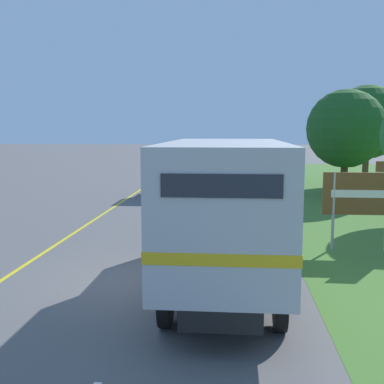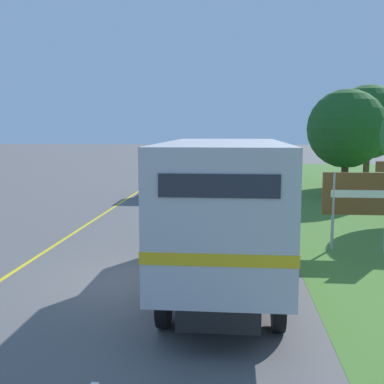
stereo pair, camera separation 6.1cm
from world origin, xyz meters
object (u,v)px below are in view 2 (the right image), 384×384
(horse_trailer_truck, at_px, (225,205))
(lead_car_white, at_px, (169,177))
(highway_sign, at_px, (362,195))
(roadside_tree_far, at_px, (368,122))
(roadside_tree_mid, at_px, (347,129))
(lead_car_black_ahead, at_px, (232,161))

(horse_trailer_truck, distance_m, lead_car_white, 15.47)
(highway_sign, xyz_separation_m, roadside_tree_far, (4.67, 17.39, 2.40))
(roadside_tree_mid, bearing_deg, lead_car_white, -177.56)
(lead_car_white, bearing_deg, highway_sign, -56.90)
(highway_sign, distance_m, roadside_tree_far, 18.16)
(lead_car_white, relative_size, lead_car_black_ahead, 0.91)
(lead_car_black_ahead, distance_m, highway_sign, 26.82)
(roadside_tree_far, bearing_deg, highway_sign, -105.02)
(horse_trailer_truck, height_order, roadside_tree_mid, roadside_tree_mid)
(lead_car_white, xyz_separation_m, highway_sign, (7.42, -11.39, 0.66))
(roadside_tree_mid, bearing_deg, roadside_tree_far, 65.18)
(roadside_tree_mid, bearing_deg, lead_car_black_ahead, 112.77)
(highway_sign, bearing_deg, lead_car_white, 123.10)
(horse_trailer_truck, bearing_deg, lead_car_white, 102.66)
(lead_car_black_ahead, height_order, highway_sign, highway_sign)
(lead_car_white, xyz_separation_m, roadside_tree_mid, (9.50, 0.41, 2.63))
(horse_trailer_truck, distance_m, highway_sign, 5.47)
(lead_car_black_ahead, bearing_deg, lead_car_white, -102.43)
(lead_car_black_ahead, distance_m, roadside_tree_far, 13.02)
(horse_trailer_truck, height_order, highway_sign, horse_trailer_truck)
(horse_trailer_truck, xyz_separation_m, roadside_tree_far, (8.71, 21.07, 2.17))
(roadside_tree_far, bearing_deg, lead_car_black_ahead, 133.90)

